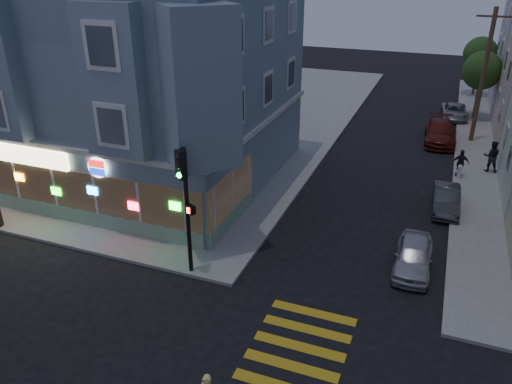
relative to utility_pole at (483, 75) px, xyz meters
The scene contains 14 objects.
ground 27.26m from the utility_pole, 116.57° to the right, with size 120.00×120.00×0.00m, color black.
sidewalk_nw 25.95m from the utility_pole, behind, with size 33.00×42.00×0.15m, color gray.
corner_building 22.24m from the utility_pole, 144.13° to the right, with size 14.60×14.60×11.40m.
utility_pole is the anchor object (origin of this frame).
street_tree_near 6.06m from the utility_pole, 88.09° to the left, with size 3.00×3.00×5.30m.
street_tree_far 14.03m from the utility_pole, 89.18° to the left, with size 3.00×3.00×5.30m.
pedestrian_a 6.82m from the utility_pole, 79.97° to the right, with size 0.94×0.73×1.93m, color black.
pedestrian_b 8.10m from the utility_pole, 95.63° to the right, with size 0.96×0.40×1.64m, color black.
parked_car_a 18.64m from the utility_pole, 97.51° to the right, with size 1.52×3.77×1.28m, color #B9BBC2.
parked_car_b 12.56m from the utility_pole, 96.31° to the right, with size 1.29×3.71×1.22m, color #3A3D40.
parked_car_c 4.65m from the utility_pole, 159.18° to the right, with size 2.06×5.07×1.47m, color maroon.
parked_car_d 7.09m from the utility_pole, 103.19° to the left, with size 1.94×4.21×1.17m, color #909599.
traffic_signal 24.46m from the utility_pole, 116.68° to the right, with size 0.70×0.61×5.48m.
fire_hydrant 8.52m from the utility_pole, 95.42° to the right, with size 0.47×0.27×0.82m.
Camera 1 is at (9.85, -13.03, 12.12)m, focal length 35.00 mm.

